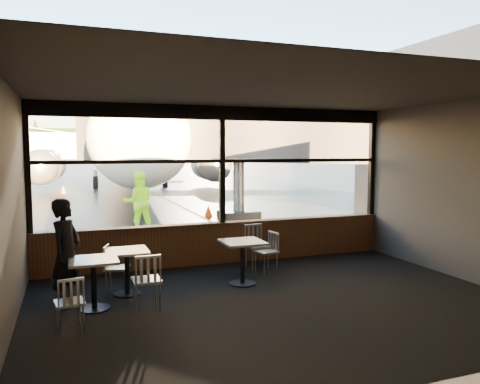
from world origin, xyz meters
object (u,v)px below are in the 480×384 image
chair_near_e (266,252)px  cone_nose (208,211)px  cafe_table_mid (127,272)px  chair_mid_s (146,281)px  passenger (66,253)px  chair_near_n (257,246)px  airliner (130,104)px  ground_crew (138,202)px  chair_mid_w (117,268)px  cone_wing (63,190)px  jet_bridge (270,158)px  chair_left_s (70,303)px  cafe_table_near (243,263)px  cafe_table_left (94,284)px

chair_near_e → cone_nose: bearing=-19.4°
cafe_table_mid → cone_nose: size_ratio=1.77×
chair_mid_s → passenger: size_ratio=0.52×
chair_near_n → cone_nose: size_ratio=2.08×
airliner → cone_nose: bearing=-79.9°
ground_crew → cone_nose: size_ratio=4.21×
chair_mid_w → cone_wing: bearing=-160.5°
cafe_table_mid → chair_mid_s: 0.89m
cafe_table_mid → chair_near_e: size_ratio=0.95×
jet_bridge → chair_left_s: (-6.85, -8.56, -1.84)m
airliner → cafe_table_mid: airliner is taller
passenger → cone_wing: (-0.25, 21.39, -0.67)m
cone_wing → jet_bridge: bearing=-62.9°
chair_mid_s → passenger: (-1.19, 0.57, 0.42)m
jet_bridge → cafe_table_mid: bearing=-129.5°
chair_mid_w → cafe_table_near: bearing=97.3°
chair_left_s → ground_crew: bearing=66.4°
chair_mid_w → cone_wing: (-1.10, 20.83, -0.20)m
chair_near_e → chair_near_n: size_ratio=0.90×
cone_nose → cafe_table_left: bearing=-116.2°
cafe_table_left → ground_crew: 6.94m
cafe_table_left → airliner: bearing=81.5°
cone_nose → chair_near_e: bearing=-97.9°
cafe_table_mid → passenger: 1.14m
cafe_table_mid → cone_wing: (-1.24, 21.09, -0.18)m
airliner → passenger: size_ratio=20.24×
jet_bridge → chair_mid_w: bearing=-131.2°
chair_mid_s → cone_nose: bearing=67.5°
jet_bridge → chair_mid_w: size_ratio=12.12×
chair_near_e → chair_mid_s: bearing=106.5°
cafe_table_mid → ground_crew: 6.22m
cone_nose → airliner: bearing=94.5°
chair_mid_w → passenger: 1.11m
chair_near_e → chair_left_s: (-3.86, -1.99, -0.02)m
ground_crew → cone_nose: 4.10m
chair_near_e → chair_mid_w: bearing=84.4°
cafe_table_mid → cone_nose: bearing=65.3°
cafe_table_left → cone_nose: 10.50m
chair_near_e → jet_bridge: bearing=-35.9°
chair_mid_s → chair_near_e: bearing=27.3°
chair_mid_w → ground_crew: size_ratio=0.45×
airliner → jet_bridge: bearing=-73.8°
chair_near_e → passenger: size_ratio=0.47×
chair_mid_s → cafe_table_left: bearing=161.2°
chair_left_s → ground_crew: ground_crew is taller
ground_crew → chair_near_e: bearing=106.3°
chair_left_s → passenger: 1.22m
chair_mid_s → chair_left_s: chair_mid_s is taller
cafe_table_mid → cafe_table_near: bearing=-2.9°
chair_near_e → chair_near_n: chair_near_n is taller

